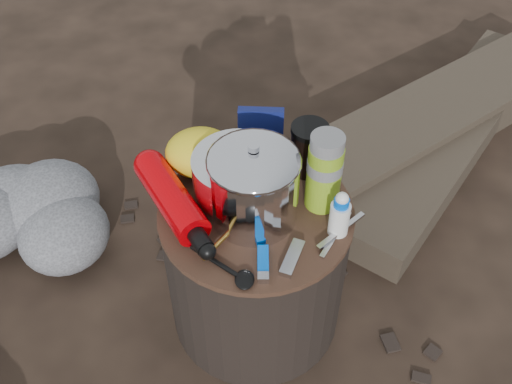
{
  "coord_description": "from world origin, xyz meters",
  "views": [
    {
      "loc": [
        -0.03,
        -0.94,
        1.45
      ],
      "look_at": [
        0.0,
        0.0,
        0.48
      ],
      "focal_mm": 42.53,
      "sensor_mm": 36.0,
      "label": 1
    }
  ],
  "objects_px": {
    "stump": "(256,266)",
    "thermos": "(324,172)",
    "log_main": "(403,136)",
    "camping_pot": "(254,183)",
    "fuel_bottle": "(172,198)",
    "travel_mug": "(309,149)"
  },
  "relations": [
    {
      "from": "thermos",
      "to": "stump",
      "type": "bearing_deg",
      "value": -170.82
    },
    {
      "from": "stump",
      "to": "thermos",
      "type": "xyz_separation_m",
      "value": [
        0.15,
        0.02,
        0.31
      ]
    },
    {
      "from": "camping_pot",
      "to": "thermos",
      "type": "bearing_deg",
      "value": 11.56
    },
    {
      "from": "stump",
      "to": "travel_mug",
      "type": "xyz_separation_m",
      "value": [
        0.13,
        0.14,
        0.27
      ]
    },
    {
      "from": "stump",
      "to": "fuel_bottle",
      "type": "distance_m",
      "value": 0.31
    },
    {
      "from": "stump",
      "to": "thermos",
      "type": "distance_m",
      "value": 0.34
    },
    {
      "from": "stump",
      "to": "log_main",
      "type": "height_order",
      "value": "stump"
    },
    {
      "from": "log_main",
      "to": "camping_pot",
      "type": "relative_size",
      "value": 8.45
    },
    {
      "from": "thermos",
      "to": "travel_mug",
      "type": "height_order",
      "value": "thermos"
    },
    {
      "from": "stump",
      "to": "fuel_bottle",
      "type": "relative_size",
      "value": 1.39
    },
    {
      "from": "stump",
      "to": "fuel_bottle",
      "type": "bearing_deg",
      "value": 176.43
    },
    {
      "from": "stump",
      "to": "log_main",
      "type": "distance_m",
      "value": 0.86
    },
    {
      "from": "travel_mug",
      "to": "log_main",
      "type": "bearing_deg",
      "value": 51.99
    },
    {
      "from": "stump",
      "to": "camping_pot",
      "type": "height_order",
      "value": "camping_pot"
    },
    {
      "from": "log_main",
      "to": "fuel_bottle",
      "type": "bearing_deg",
      "value": -83.06
    },
    {
      "from": "stump",
      "to": "log_main",
      "type": "bearing_deg",
      "value": 50.93
    },
    {
      "from": "fuel_bottle",
      "to": "thermos",
      "type": "bearing_deg",
      "value": -26.48
    },
    {
      "from": "thermos",
      "to": "camping_pot",
      "type": "bearing_deg",
      "value": -168.44
    },
    {
      "from": "stump",
      "to": "thermos",
      "type": "relative_size",
      "value": 2.28
    },
    {
      "from": "log_main",
      "to": "fuel_bottle",
      "type": "relative_size",
      "value": 5.19
    },
    {
      "from": "stump",
      "to": "thermos",
      "type": "height_order",
      "value": "thermos"
    },
    {
      "from": "stump",
      "to": "fuel_bottle",
      "type": "height_order",
      "value": "fuel_bottle"
    }
  ]
}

